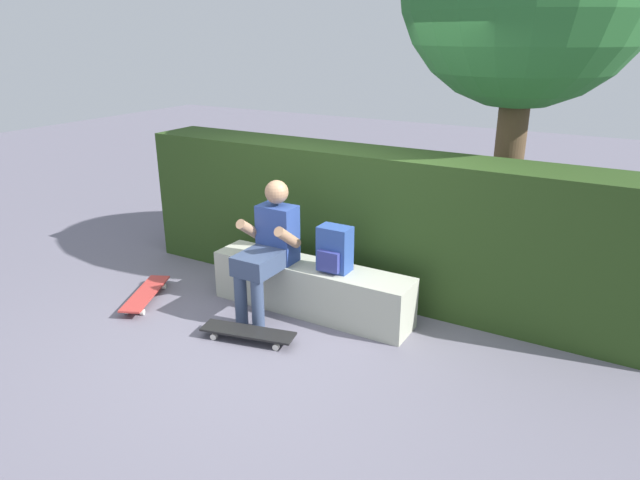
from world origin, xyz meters
TOP-DOWN VIEW (x-y plane):
  - ground_plane at (0.00, 0.00)m, footprint 24.00×24.00m
  - bench_main at (0.00, 0.43)m, footprint 1.91×0.40m
  - person_skater at (-0.31, 0.23)m, footprint 0.49×0.62m
  - skateboard_near_person at (-0.18, -0.29)m, footprint 0.82×0.37m
  - skateboard_beside_bench at (-1.48, -0.18)m, footprint 0.52×0.81m
  - backpack_on_bench at (0.24, 0.42)m, footprint 0.28×0.23m
  - hedge_row at (0.33, 1.14)m, footprint 5.10×0.60m

SIDE VIEW (x-z plane):
  - ground_plane at x=0.00m, z-range 0.00..0.00m
  - skateboard_near_person at x=-0.18m, z-range 0.03..0.12m
  - skateboard_beside_bench at x=-1.48m, z-range 0.03..0.12m
  - bench_main at x=0.00m, z-range 0.00..0.46m
  - backpack_on_bench at x=0.24m, z-range 0.46..0.86m
  - person_skater at x=-0.31m, z-range 0.05..1.27m
  - hedge_row at x=0.33m, z-range 0.00..1.39m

